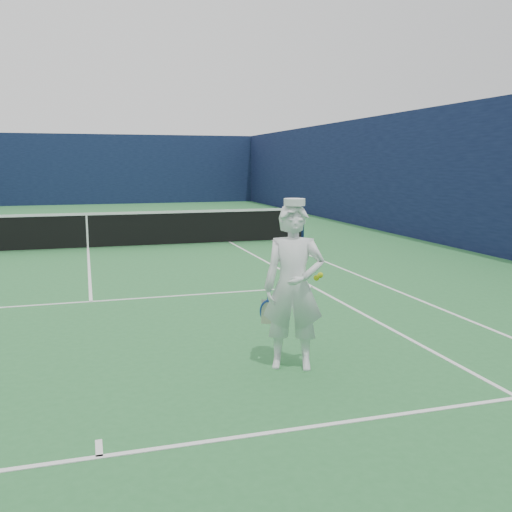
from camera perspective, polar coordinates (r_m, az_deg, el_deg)
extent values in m
plane|color=#2B7138|center=(16.54, -16.45, 0.69)|extent=(80.00, 80.00, 0.00)
cube|color=white|center=(28.36, -16.63, 4.13)|extent=(11.03, 0.06, 0.01)
cube|color=white|center=(5.07, -15.38, -18.80)|extent=(11.03, 0.06, 0.01)
cube|color=white|center=(17.43, 1.87, 1.50)|extent=(0.06, 23.83, 0.01)
cube|color=white|center=(17.05, -2.50, 1.32)|extent=(0.06, 23.77, 0.01)
cube|color=white|center=(22.89, -16.57, 2.99)|extent=(8.23, 0.06, 0.01)
cube|color=white|center=(10.25, -16.18, -4.40)|extent=(8.23, 0.06, 0.01)
cube|color=white|center=(16.54, -16.45, 0.70)|extent=(0.06, 12.80, 0.01)
cube|color=white|center=(28.21, -16.63, 4.10)|extent=(0.06, 0.30, 0.01)
cube|color=white|center=(5.20, -15.43, -18.03)|extent=(0.06, 0.30, 0.01)
cube|color=#0E1836|center=(34.37, -16.83, 8.29)|extent=(20.12, 0.12, 4.00)
cube|color=#0F1639|center=(19.20, 14.92, 7.89)|extent=(0.12, 36.12, 4.00)
cylinder|color=#141E4C|center=(17.68, 4.69, 3.32)|extent=(0.09, 0.09, 1.07)
cube|color=black|center=(16.48, -16.53, 2.41)|extent=(12.79, 0.02, 0.92)
cube|color=white|center=(16.43, -16.61, 4.04)|extent=(12.79, 0.04, 0.07)
cube|color=white|center=(16.48, -16.53, 2.31)|extent=(0.05, 0.03, 0.94)
imported|color=white|center=(6.55, 3.77, -3.15)|extent=(0.82, 0.69, 1.91)
cylinder|color=white|center=(6.41, 3.87, 5.40)|extent=(0.24, 0.24, 0.08)
cube|color=white|center=(6.54, 3.90, 5.21)|extent=(0.20, 0.16, 0.02)
cylinder|color=navy|center=(6.63, 1.38, -2.65)|extent=(0.07, 0.10, 0.22)
cube|color=navy|center=(6.72, 1.23, -4.06)|extent=(0.03, 0.03, 0.14)
torus|color=navy|center=(6.84, 1.44, -5.60)|extent=(0.31, 0.20, 0.29)
cube|color=beige|center=(6.84, 1.44, -5.60)|extent=(0.21, 0.09, 0.30)
sphere|color=#C0CA17|center=(6.62, 6.06, -2.19)|extent=(0.07, 0.07, 0.07)
sphere|color=#C0CA17|center=(6.64, 6.45, -1.91)|extent=(0.07, 0.07, 0.07)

